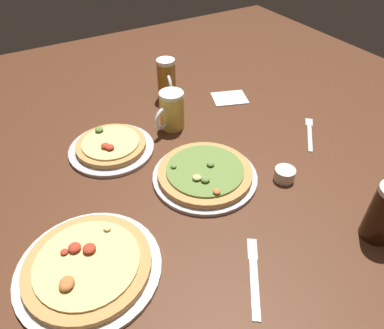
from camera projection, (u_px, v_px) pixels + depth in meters
The scene contains 10 objects.
ground_plane at pixel (192, 173), 1.09m from camera, with size 2.40×2.40×0.03m, color #4C2816.
pizza_plate_near at pixel (205, 174), 1.04m from camera, with size 0.31×0.31×0.05m.
pizza_plate_far at pixel (111, 147), 1.14m from camera, with size 0.27×0.27×0.05m.
pizza_plate_side at pixel (88, 266), 0.80m from camera, with size 0.33×0.33×0.05m.
beer_mug_dark at pixel (171, 111), 1.21m from camera, with size 0.13×0.09×0.13m.
beer_mug_pale at pixel (167, 80), 1.36m from camera, with size 0.07×0.13×0.16m.
ramekin_sauce at pixel (284, 174), 1.03m from camera, with size 0.06×0.06×0.04m, color silver.
napkin_folded at pixel (230, 98), 1.40m from camera, with size 0.13×0.11×0.01m, color white.
fork_left at pixel (310, 133), 1.22m from camera, with size 0.15×0.16×0.01m.
knife_right at pixel (254, 275), 0.80m from camera, with size 0.14×0.18×0.01m.
Camera 1 is at (-0.41, -0.70, 0.71)m, focal length 33.12 mm.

